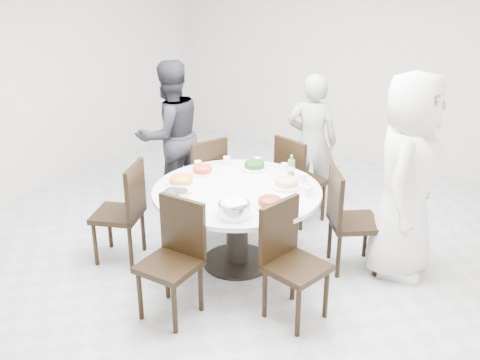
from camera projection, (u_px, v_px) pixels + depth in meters
The scene contains 23 objects.
floor at pixel (254, 253), 5.41m from camera, with size 6.00×6.00×0.01m, color #B7B8BC.
wall_back at pixel (375, 59), 7.21m from camera, with size 6.00×0.01×2.80m, color beige.
wall_left at pixel (29, 74), 6.36m from camera, with size 0.01×6.00×2.80m, color beige.
dining_table at pixel (237, 227), 5.10m from camera, with size 1.50×1.50×0.75m, color silver.
chair_ne at pixel (355, 220), 5.00m from camera, with size 0.42×0.42×0.95m, color black.
chair_n at pixel (302, 179), 5.89m from camera, with size 0.42×0.42×0.95m, color black.
chair_nw at pixel (200, 179), 5.88m from camera, with size 0.42×0.42×0.95m, color black.
chair_sw at pixel (117, 212), 5.16m from camera, with size 0.42×0.42×0.95m, color black.
chair_s at pixel (169, 263), 4.33m from camera, with size 0.42×0.42×0.95m, color black.
chair_se at pixel (297, 265), 4.30m from camera, with size 0.42×0.42×0.95m, color black.
diner_right at pixel (407, 177), 4.79m from camera, with size 0.89×0.58×1.83m, color silver.
diner_middle at pixel (312, 142), 6.12m from camera, with size 0.55×0.36×1.52m, color black.
diner_left at pixel (170, 135), 6.15m from camera, with size 0.80×0.62×1.64m, color black.
dish_greens at pixel (254, 166), 5.39m from camera, with size 0.25×0.25×0.06m, color white.
dish_pale at pixel (287, 183), 4.98m from camera, with size 0.27×0.27×0.07m, color white.
dish_orange at pixel (203, 171), 5.27m from camera, with size 0.24×0.24×0.06m, color white.
dish_redbrown at pixel (270, 203), 4.60m from camera, with size 0.25×0.25×0.06m, color white.
dish_tofu at pixel (181, 181), 5.03m from camera, with size 0.27×0.27×0.07m, color white.
rice_bowl at pixel (234, 210), 4.44m from camera, with size 0.26×0.26×0.11m, color silver.
soup_bowl at pixel (176, 195), 4.74m from camera, with size 0.25×0.25×0.08m, color white.
beverage_bottle at pixel (291, 166), 5.16m from camera, with size 0.06×0.06×0.22m, color #337E32.
tea_cups at pixel (274, 163), 5.45m from camera, with size 0.07×0.07×0.08m, color white.
chopsticks at pixel (274, 166), 5.46m from camera, with size 0.24×0.04×0.01m, color tan, non-canonical shape.
Camera 1 is at (2.42, -4.06, 2.73)m, focal length 42.00 mm.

